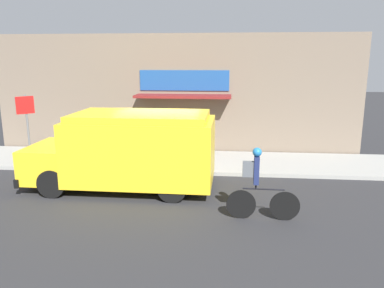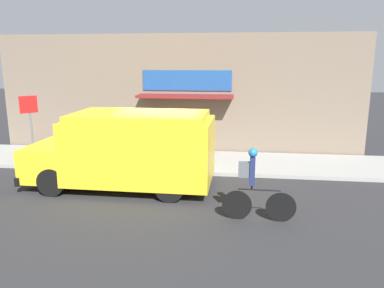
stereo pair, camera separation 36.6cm
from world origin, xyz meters
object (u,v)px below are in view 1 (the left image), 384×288
Objects in this scene: cyclist at (258,186)px; trash_bin at (102,144)px; stop_sign_post at (27,118)px; school_bus at (130,150)px.

cyclist reaches higher than trash_bin.
stop_sign_post reaches higher than trash_bin.
stop_sign_post is (-4.13, 1.87, 0.59)m from school_bus.
school_bus reaches higher than cyclist.
trash_bin is (-1.92, 3.09, -0.57)m from school_bus.
stop_sign_post is at bearing 156.14° from school_bus.
cyclist is 0.72× the size of stop_sign_post.
stop_sign_post reaches higher than school_bus.
school_bus is 5.83× the size of trash_bin.
stop_sign_post is 2.60× the size of trash_bin.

